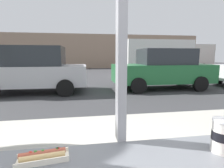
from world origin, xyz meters
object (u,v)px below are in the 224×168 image
parked_car_green (163,69)px  hotdog_tray_near (43,156)px  soda_cup_right (222,135)px  parked_car_silver (35,70)px  box_truck (166,56)px

parked_car_green → hotdog_tray_near: bearing=-119.0°
soda_cup_right → hotdog_tray_near: (-0.88, 0.06, -0.07)m
hotdog_tray_near → parked_car_silver: parked_car_silver is taller
soda_cup_right → parked_car_silver: bearing=111.3°
parked_car_green → box_truck: (2.88, 5.70, 0.59)m
soda_cup_right → hotdog_tray_near: bearing=176.0°
hotdog_tray_near → parked_car_silver: bearing=104.7°
parked_car_silver → box_truck: 10.13m
parked_car_silver → soda_cup_right: bearing=-68.7°
hotdog_tray_near → parked_car_green: bearing=61.0°
parked_car_silver → parked_car_green: (5.48, 0.00, -0.03)m
parked_car_silver → parked_car_green: size_ratio=0.94×
soda_cup_right → box_truck: bearing=65.4°
hotdog_tray_near → box_truck: bearing=62.0°
parked_car_green → box_truck: 6.41m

